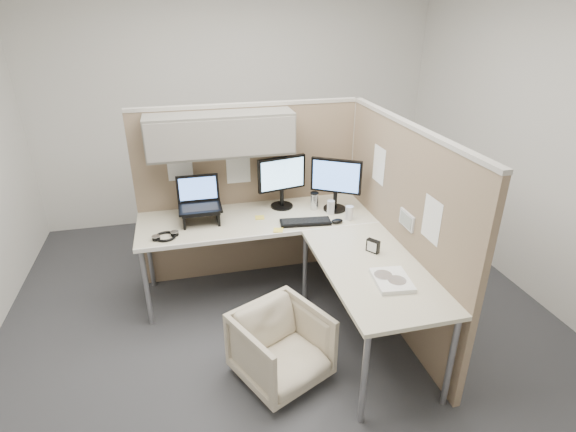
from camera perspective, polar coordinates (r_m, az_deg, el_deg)
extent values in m
plane|color=#303135|center=(3.80, -0.58, -13.42)|extent=(4.50, 4.50, 0.00)
cube|color=#8A725A|center=(4.15, -4.84, 2.80)|extent=(2.00, 0.05, 1.60)
cube|color=#A8A399|center=(3.91, -5.28, 13.91)|extent=(2.00, 0.06, 0.03)
cube|color=slate|center=(3.78, -8.60, 10.31)|extent=(1.20, 0.34, 0.34)
cube|color=gray|center=(3.61, -8.31, 9.63)|extent=(1.18, 0.01, 0.30)
plane|color=white|center=(3.96, -13.60, 6.49)|extent=(0.26, 0.00, 0.26)
plane|color=white|center=(4.01, -6.33, 6.23)|extent=(0.26, 0.00, 0.26)
cube|color=#8A725A|center=(3.57, 13.95, -1.74)|extent=(0.05, 2.00, 1.60)
cube|color=#A8A399|center=(3.30, 15.43, 11.00)|extent=(0.06, 2.00, 0.03)
cube|color=#A8A399|center=(4.40, 8.15, 3.97)|extent=(0.06, 0.06, 1.60)
cube|color=silver|center=(3.37, 14.93, -0.49)|extent=(0.02, 0.20, 0.12)
cube|color=gray|center=(3.37, 14.72, -0.51)|extent=(0.00, 0.16, 0.09)
plane|color=white|center=(3.74, 11.47, 6.39)|extent=(0.00, 0.26, 0.26)
plane|color=white|center=(3.08, 17.78, -0.48)|extent=(0.00, 0.26, 0.26)
cube|color=beige|center=(3.85, -3.91, -0.35)|extent=(2.00, 0.68, 0.03)
cube|color=beige|center=(3.19, 10.76, -6.60)|extent=(0.68, 1.30, 0.03)
cube|color=white|center=(3.56, -2.94, -2.63)|extent=(2.00, 0.02, 0.03)
cylinder|color=gray|center=(3.76, -17.50, -8.71)|extent=(0.04, 0.04, 0.70)
cylinder|color=gray|center=(4.26, -17.21, -4.44)|extent=(0.04, 0.04, 0.70)
cylinder|color=gray|center=(2.89, 9.65, -19.71)|extent=(0.04, 0.04, 0.70)
cylinder|color=gray|center=(3.12, 19.96, -17.05)|extent=(0.04, 0.04, 0.70)
cylinder|color=gray|center=(3.85, 2.18, -6.52)|extent=(0.04, 0.04, 0.70)
imported|color=beige|center=(3.17, -0.87, -15.94)|extent=(0.72, 0.71, 0.57)
cylinder|color=black|center=(4.04, -0.78, 1.29)|extent=(0.20, 0.20, 0.02)
cylinder|color=black|center=(4.00, -0.79, 2.37)|extent=(0.04, 0.04, 0.15)
cube|color=black|center=(3.92, -0.81, 5.40)|extent=(0.44, 0.12, 0.30)
cube|color=#89C1EC|center=(3.90, -0.68, 5.31)|extent=(0.39, 0.09, 0.26)
cylinder|color=black|center=(4.00, 5.93, 0.94)|extent=(0.20, 0.20, 0.02)
cylinder|color=black|center=(3.97, 5.99, 2.04)|extent=(0.04, 0.04, 0.15)
cube|color=black|center=(3.89, 6.14, 5.09)|extent=(0.39, 0.26, 0.30)
cube|color=#5D96FC|center=(3.87, 6.07, 4.99)|extent=(0.34, 0.21, 0.26)
cube|color=black|center=(3.77, -11.07, 0.77)|extent=(0.31, 0.25, 0.02)
cube|color=black|center=(3.79, -13.10, -0.19)|extent=(0.02, 0.23, 0.12)
cube|color=black|center=(3.79, -8.92, 0.24)|extent=(0.02, 0.23, 0.12)
cube|color=black|center=(3.76, -11.09, 1.00)|extent=(0.35, 0.25, 0.02)
cube|color=black|center=(3.85, -11.38, 3.50)|extent=(0.35, 0.06, 0.22)
cube|color=#598CF2|center=(3.84, -11.37, 3.44)|extent=(0.31, 0.04, 0.18)
cube|color=black|center=(3.73, 2.22, -0.78)|extent=(0.43, 0.19, 0.02)
ellipsoid|color=black|center=(3.75, 6.26, -0.65)|extent=(0.11, 0.08, 0.04)
cylinder|color=silver|center=(3.97, 3.37, 1.88)|extent=(0.07, 0.07, 0.15)
cylinder|color=black|center=(3.94, 3.40, 2.93)|extent=(0.07, 0.07, 0.01)
cylinder|color=silver|center=(3.81, 7.78, 0.40)|extent=(0.07, 0.07, 0.12)
cylinder|color=silver|center=(3.90, 5.45, 1.11)|extent=(0.07, 0.07, 0.12)
cube|color=yellow|center=(3.61, -1.25, -1.82)|extent=(0.09, 0.09, 0.01)
cube|color=yellow|center=(3.83, -3.62, -0.19)|extent=(0.08, 0.08, 0.01)
torus|color=black|center=(3.63, -15.29, -2.52)|extent=(0.21, 0.21, 0.02)
cylinder|color=black|center=(3.61, -16.41, -2.70)|extent=(0.06, 0.06, 0.03)
cylinder|color=black|center=(3.64, -14.20, -2.17)|extent=(0.06, 0.06, 0.03)
cube|color=white|center=(3.04, 13.05, -7.94)|extent=(0.26, 0.31, 0.03)
cylinder|color=silver|center=(3.02, 13.67, -7.92)|extent=(0.12, 0.12, 0.00)
cylinder|color=silver|center=(3.05, 11.99, -7.29)|extent=(0.12, 0.12, 0.00)
cube|color=black|center=(3.35, 10.75, -3.76)|extent=(0.09, 0.10, 0.10)
cube|color=white|center=(3.33, 10.59, -3.87)|extent=(0.05, 0.06, 0.08)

